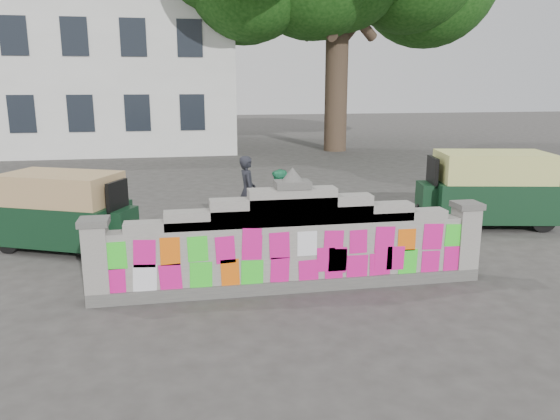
{
  "coord_description": "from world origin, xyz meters",
  "views": [
    {
      "loc": [
        -1.76,
        -8.22,
        3.29
      ],
      "look_at": [
        -0.01,
        1.0,
        1.1
      ],
      "focal_mm": 35.0,
      "sensor_mm": 36.0,
      "label": 1
    }
  ],
  "objects_px": {
    "pedestrian": "(280,207)",
    "cyclist_bike": "(248,217)",
    "rickshaw_left": "(66,210)",
    "rickshaw_right": "(488,188)",
    "cyclist_rider": "(248,202)"
  },
  "relations": [
    {
      "from": "rickshaw_right",
      "to": "cyclist_rider",
      "type": "bearing_deg",
      "value": 11.12
    },
    {
      "from": "rickshaw_left",
      "to": "rickshaw_right",
      "type": "height_order",
      "value": "rickshaw_right"
    },
    {
      "from": "cyclist_rider",
      "to": "pedestrian",
      "type": "distance_m",
      "value": 0.83
    },
    {
      "from": "cyclist_bike",
      "to": "rickshaw_left",
      "type": "height_order",
      "value": "rickshaw_left"
    },
    {
      "from": "cyclist_bike",
      "to": "cyclist_rider",
      "type": "height_order",
      "value": "cyclist_rider"
    },
    {
      "from": "cyclist_bike",
      "to": "rickshaw_right",
      "type": "xyz_separation_m",
      "value": [
        5.66,
        -0.05,
        0.45
      ]
    },
    {
      "from": "cyclist_bike",
      "to": "pedestrian",
      "type": "relative_size",
      "value": 1.11
    },
    {
      "from": "cyclist_bike",
      "to": "cyclist_rider",
      "type": "distance_m",
      "value": 0.31
    },
    {
      "from": "cyclist_rider",
      "to": "pedestrian",
      "type": "height_order",
      "value": "pedestrian"
    },
    {
      "from": "pedestrian",
      "to": "cyclist_bike",
      "type": "bearing_deg",
      "value": -154.81
    },
    {
      "from": "cyclist_rider",
      "to": "rickshaw_right",
      "type": "distance_m",
      "value": 5.66
    },
    {
      "from": "pedestrian",
      "to": "rickshaw_right",
      "type": "xyz_separation_m",
      "value": [
        5.05,
        0.52,
        0.12
      ]
    },
    {
      "from": "pedestrian",
      "to": "rickshaw_right",
      "type": "distance_m",
      "value": 5.07
    },
    {
      "from": "rickshaw_left",
      "to": "cyclist_bike",
      "type": "bearing_deg",
      "value": 27.99
    },
    {
      "from": "pedestrian",
      "to": "rickshaw_left",
      "type": "bearing_deg",
      "value": -117.09
    }
  ]
}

